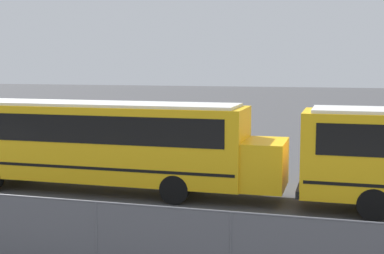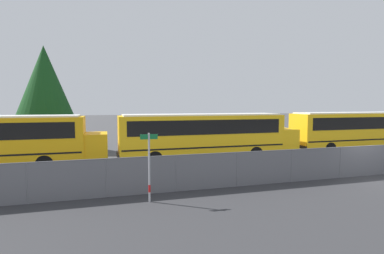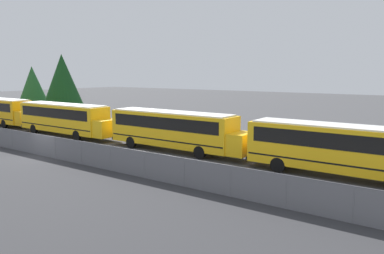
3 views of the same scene
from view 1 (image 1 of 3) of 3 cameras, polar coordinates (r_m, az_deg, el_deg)
name	(u,v)px [view 1 (image 1 of 3)]	position (r m, az deg, el deg)	size (l,w,h in m)	color
school_bus_3	(98,139)	(19.84, -10.00, -1.23)	(12.94, 2.46, 3.27)	yellow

